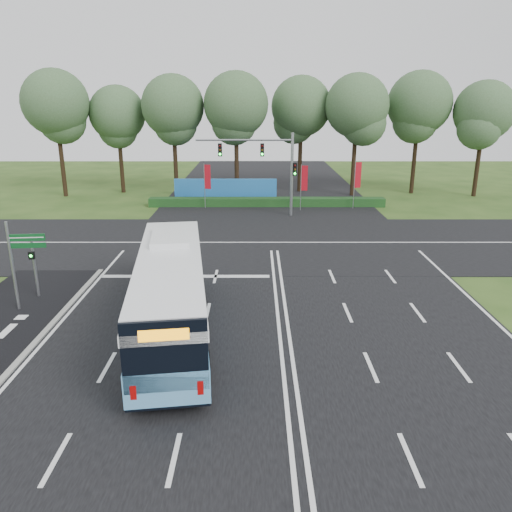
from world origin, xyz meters
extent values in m
plane|color=#294717|center=(0.00, 0.00, 0.00)|extent=(120.00, 120.00, 0.00)
cube|color=black|center=(0.00, 0.00, 0.02)|extent=(20.00, 120.00, 0.04)
cube|color=black|center=(0.00, 12.00, 0.03)|extent=(120.00, 14.00, 0.05)
cube|color=gray|center=(-10.10, -3.00, 0.06)|extent=(0.25, 18.00, 0.12)
cube|color=#5B9FD2|center=(-4.61, -1.95, 1.14)|extent=(4.40, 13.06, 1.17)
cube|color=black|center=(-4.61, -1.95, 0.61)|extent=(4.36, 12.99, 0.32)
cube|color=black|center=(-4.61, -1.95, 2.21)|extent=(4.27, 12.85, 1.01)
cube|color=white|center=(-4.61, -1.95, 2.85)|extent=(4.40, 13.06, 0.37)
cube|color=white|center=(-4.61, -1.95, 3.22)|extent=(4.28, 12.54, 0.37)
cube|color=white|center=(-4.97, 0.70, 3.54)|extent=(2.13, 3.41, 0.27)
cube|color=black|center=(-3.74, -8.23, 2.26)|extent=(2.58, 0.47, 2.35)
cube|color=orange|center=(-3.73, -8.27, 3.01)|extent=(1.49, 0.26, 0.37)
cylinder|color=black|center=(-6.35, 1.48, 0.56)|extent=(0.45, 1.14, 1.11)
cylinder|color=black|center=(-3.86, 1.82, 0.56)|extent=(0.45, 1.14, 1.11)
cylinder|color=black|center=(-5.29, -6.14, 0.56)|extent=(0.45, 1.14, 1.11)
cylinder|color=black|center=(-2.81, -5.79, 0.56)|extent=(0.45, 1.14, 1.11)
cylinder|color=gray|center=(-12.08, 2.04, 1.66)|extent=(0.13, 0.13, 3.33)
cube|color=black|center=(-12.08, 1.86, 2.28)|extent=(0.27, 0.18, 0.38)
sphere|color=#19F233|center=(-12.08, 1.76, 2.28)|extent=(0.13, 0.13, 0.13)
cylinder|color=gray|center=(-12.34, 0.39, 2.17)|extent=(0.13, 0.13, 4.34)
cube|color=#0C451C|center=(-11.53, 0.47, 3.58)|extent=(1.63, 0.21, 0.33)
cube|color=#0C451C|center=(-11.53, 0.47, 3.20)|extent=(1.63, 0.21, 0.24)
cube|color=white|center=(-11.53, 0.43, 3.58)|extent=(1.51, 0.15, 0.04)
cylinder|color=gray|center=(-5.69, 23.55, 2.05)|extent=(0.06, 0.06, 4.09)
cube|color=#A60E1A|center=(-5.39, 23.52, 2.91)|extent=(0.55, 0.10, 2.18)
cylinder|color=gray|center=(2.99, 22.60, 2.07)|extent=(0.06, 0.06, 4.14)
cube|color=#A60E1A|center=(3.29, 22.56, 2.94)|extent=(0.55, 0.10, 2.21)
cylinder|color=gray|center=(7.91, 23.48, 2.16)|extent=(0.07, 0.07, 4.33)
cube|color=#A60E1A|center=(8.22, 23.55, 3.08)|extent=(0.57, 0.18, 2.31)
cylinder|color=gray|center=(2.00, 20.50, 3.50)|extent=(0.24, 0.24, 7.00)
cylinder|color=gray|center=(-2.00, 20.50, 6.40)|extent=(8.00, 0.16, 0.16)
cube|color=black|center=(-0.50, 20.50, 5.60)|extent=(0.32, 0.28, 1.05)
cube|color=black|center=(-4.00, 20.50, 5.60)|extent=(0.32, 0.28, 1.05)
cube|color=black|center=(2.25, 20.50, 4.00)|extent=(0.32, 0.28, 1.05)
cube|color=#133614|center=(0.00, 24.50, 0.40)|extent=(22.00, 1.20, 0.80)
cube|color=#2067B0|center=(-4.00, 27.00, 1.10)|extent=(10.00, 0.30, 2.20)
cylinder|color=black|center=(-20.77, 29.68, 4.42)|extent=(0.44, 0.44, 8.83)
sphere|color=#3A5532|center=(-20.77, 29.68, 9.30)|extent=(6.51, 6.51, 6.51)
cylinder|color=black|center=(-15.34, 31.88, 3.89)|extent=(0.44, 0.44, 7.79)
sphere|color=#3A5532|center=(-15.34, 31.88, 8.20)|extent=(5.74, 5.74, 5.74)
cylinder|color=black|center=(-9.35, 30.53, 4.25)|extent=(0.44, 0.44, 8.50)
sphere|color=#3A5532|center=(-9.35, 30.53, 8.95)|extent=(6.27, 6.27, 6.27)
cylinder|color=black|center=(-2.99, 29.72, 4.34)|extent=(0.44, 0.44, 8.68)
sphere|color=#3A5532|center=(-2.99, 29.72, 9.13)|extent=(6.39, 6.39, 6.39)
cylinder|color=black|center=(3.69, 32.38, 4.23)|extent=(0.44, 0.44, 8.46)
sphere|color=#3A5532|center=(3.69, 32.38, 8.90)|extent=(6.23, 6.23, 6.23)
cylinder|color=black|center=(9.00, 30.01, 4.28)|extent=(0.44, 0.44, 8.55)
sphere|color=#3A5532|center=(9.00, 30.01, 9.00)|extent=(6.30, 6.30, 6.30)
cylinder|color=black|center=(15.62, 31.41, 4.39)|extent=(0.44, 0.44, 8.77)
sphere|color=#3A5532|center=(15.62, 31.41, 9.23)|extent=(6.46, 6.46, 6.46)
cylinder|color=black|center=(21.59, 29.68, 4.04)|extent=(0.44, 0.44, 8.08)
sphere|color=#3A5532|center=(21.59, 29.68, 8.50)|extent=(5.95, 5.95, 5.95)
camera|label=1|loc=(-1.01, -21.57, 9.65)|focal=35.00mm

